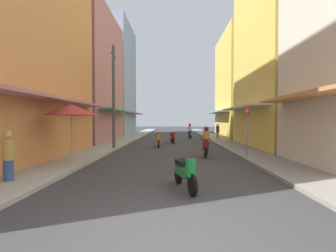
{
  "coord_description": "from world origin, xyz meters",
  "views": [
    {
      "loc": [
        0.15,
        -3.83,
        1.91
      ],
      "look_at": [
        -0.39,
        18.7,
        1.38
      ],
      "focal_mm": 26.32,
      "sensor_mm": 36.0,
      "label": 1
    }
  ],
  "objects_px": {
    "street_sign_no_entry": "(247,124)",
    "pedestrian_foreground": "(8,158)",
    "pedestrian_crossing": "(218,130)",
    "motorbike_red": "(173,137)",
    "motorbike_orange": "(159,140)",
    "motorbike_blue": "(190,132)",
    "motorbike_maroon": "(206,143)",
    "vendor_umbrella": "(71,110)",
    "utility_pole": "(114,97)",
    "motorbike_green": "(185,172)"
  },
  "relations": [
    {
      "from": "motorbike_maroon",
      "to": "vendor_umbrella",
      "type": "distance_m",
      "value": 6.8
    },
    {
      "from": "motorbike_orange",
      "to": "motorbike_blue",
      "type": "bearing_deg",
      "value": 71.27
    },
    {
      "from": "motorbike_orange",
      "to": "motorbike_blue",
      "type": "height_order",
      "value": "motorbike_blue"
    },
    {
      "from": "motorbike_red",
      "to": "vendor_umbrella",
      "type": "xyz_separation_m",
      "value": [
        -4.18,
        -9.97,
        1.84
      ]
    },
    {
      "from": "motorbike_orange",
      "to": "vendor_umbrella",
      "type": "height_order",
      "value": "vendor_umbrella"
    },
    {
      "from": "pedestrian_crossing",
      "to": "street_sign_no_entry",
      "type": "bearing_deg",
      "value": -93.46
    },
    {
      "from": "utility_pole",
      "to": "street_sign_no_entry",
      "type": "xyz_separation_m",
      "value": [
        7.41,
        -4.03,
        -1.72
      ]
    },
    {
      "from": "pedestrian_foreground",
      "to": "street_sign_no_entry",
      "type": "xyz_separation_m",
      "value": [
        8.4,
        4.7,
        0.92
      ]
    },
    {
      "from": "motorbike_orange",
      "to": "pedestrian_foreground",
      "type": "height_order",
      "value": "pedestrian_foreground"
    },
    {
      "from": "motorbike_green",
      "to": "vendor_umbrella",
      "type": "height_order",
      "value": "vendor_umbrella"
    },
    {
      "from": "motorbike_red",
      "to": "utility_pole",
      "type": "height_order",
      "value": "utility_pole"
    },
    {
      "from": "motorbike_red",
      "to": "pedestrian_crossing",
      "type": "height_order",
      "value": "pedestrian_crossing"
    },
    {
      "from": "pedestrian_foreground",
      "to": "vendor_umbrella",
      "type": "distance_m",
      "value": 3.5
    },
    {
      "from": "motorbike_green",
      "to": "pedestrian_crossing",
      "type": "xyz_separation_m",
      "value": [
        3.91,
        17.08,
        0.46
      ]
    },
    {
      "from": "motorbike_maroon",
      "to": "motorbike_orange",
      "type": "xyz_separation_m",
      "value": [
        -2.78,
        4.45,
        -0.2
      ]
    },
    {
      "from": "motorbike_blue",
      "to": "motorbike_green",
      "type": "bearing_deg",
      "value": -94.17
    },
    {
      "from": "motorbike_orange",
      "to": "vendor_umbrella",
      "type": "bearing_deg",
      "value": -114.03
    },
    {
      "from": "pedestrian_foreground",
      "to": "vendor_umbrella",
      "type": "bearing_deg",
      "value": 78.93
    },
    {
      "from": "motorbike_red",
      "to": "vendor_umbrella",
      "type": "distance_m",
      "value": 10.97
    },
    {
      "from": "motorbike_orange",
      "to": "utility_pole",
      "type": "relative_size",
      "value": 0.27
    },
    {
      "from": "motorbike_orange",
      "to": "utility_pole",
      "type": "height_order",
      "value": "utility_pole"
    },
    {
      "from": "motorbike_blue",
      "to": "street_sign_no_entry",
      "type": "distance_m",
      "value": 13.89
    },
    {
      "from": "motorbike_red",
      "to": "motorbike_green",
      "type": "bearing_deg",
      "value": -88.23
    },
    {
      "from": "motorbike_blue",
      "to": "street_sign_no_entry",
      "type": "relative_size",
      "value": 0.67
    },
    {
      "from": "motorbike_maroon",
      "to": "street_sign_no_entry",
      "type": "relative_size",
      "value": 0.68
    },
    {
      "from": "motorbike_red",
      "to": "pedestrian_crossing",
      "type": "distance_m",
      "value": 5.65
    },
    {
      "from": "motorbike_blue",
      "to": "vendor_umbrella",
      "type": "bearing_deg",
      "value": -111.26
    },
    {
      "from": "motorbike_maroon",
      "to": "utility_pole",
      "type": "relative_size",
      "value": 0.27
    },
    {
      "from": "motorbike_red",
      "to": "motorbike_orange",
      "type": "xyz_separation_m",
      "value": [
        -0.97,
        -2.76,
        0.0
      ]
    },
    {
      "from": "motorbike_green",
      "to": "motorbike_blue",
      "type": "distance_m",
      "value": 18.91
    },
    {
      "from": "motorbike_red",
      "to": "motorbike_orange",
      "type": "bearing_deg",
      "value": -109.33
    },
    {
      "from": "street_sign_no_entry",
      "to": "motorbike_blue",
      "type": "bearing_deg",
      "value": 97.54
    },
    {
      "from": "motorbike_red",
      "to": "motorbike_orange",
      "type": "height_order",
      "value": "same"
    },
    {
      "from": "motorbike_orange",
      "to": "pedestrian_crossing",
      "type": "relative_size",
      "value": 1.06
    },
    {
      "from": "motorbike_red",
      "to": "street_sign_no_entry",
      "type": "distance_m",
      "value": 9.17
    },
    {
      "from": "utility_pole",
      "to": "motorbike_maroon",
      "type": "bearing_deg",
      "value": -27.28
    },
    {
      "from": "motorbike_blue",
      "to": "vendor_umbrella",
      "type": "distance_m",
      "value": 16.56
    },
    {
      "from": "street_sign_no_entry",
      "to": "motorbike_red",
      "type": "bearing_deg",
      "value": 113.39
    },
    {
      "from": "street_sign_no_entry",
      "to": "pedestrian_foreground",
      "type": "bearing_deg",
      "value": -150.75
    },
    {
      "from": "pedestrian_crossing",
      "to": "vendor_umbrella",
      "type": "xyz_separation_m",
      "value": [
        -8.51,
        -13.57,
        1.38
      ]
    },
    {
      "from": "utility_pole",
      "to": "pedestrian_crossing",
      "type": "bearing_deg",
      "value": 44.26
    },
    {
      "from": "motorbike_orange",
      "to": "utility_pole",
      "type": "bearing_deg",
      "value": -151.15
    },
    {
      "from": "pedestrian_foreground",
      "to": "pedestrian_crossing",
      "type": "bearing_deg",
      "value": 61.3
    },
    {
      "from": "pedestrian_crossing",
      "to": "pedestrian_foreground",
      "type": "xyz_separation_m",
      "value": [
        -9.12,
        -16.65,
        -0.16
      ]
    },
    {
      "from": "motorbike_red",
      "to": "utility_pole",
      "type": "xyz_separation_m",
      "value": [
        -3.79,
        -4.32,
        2.93
      ]
    },
    {
      "from": "utility_pole",
      "to": "pedestrian_foreground",
      "type": "bearing_deg",
      "value": -96.47
    },
    {
      "from": "motorbike_orange",
      "to": "pedestrian_crossing",
      "type": "bearing_deg",
      "value": 50.2
    },
    {
      "from": "motorbike_red",
      "to": "motorbike_blue",
      "type": "distance_m",
      "value": 5.68
    },
    {
      "from": "motorbike_orange",
      "to": "utility_pole",
      "type": "xyz_separation_m",
      "value": [
        -2.83,
        -1.56,
        2.93
      ]
    },
    {
      "from": "vendor_umbrella",
      "to": "street_sign_no_entry",
      "type": "relative_size",
      "value": 0.97
    }
  ]
}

